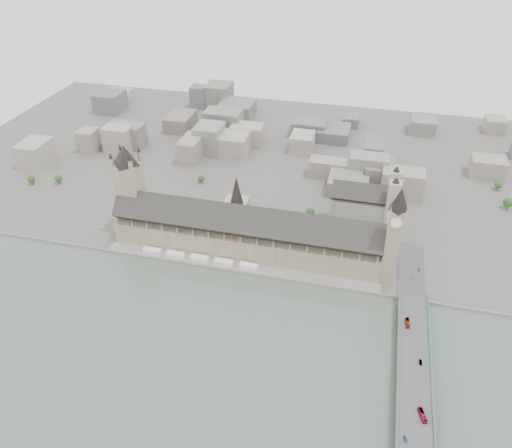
% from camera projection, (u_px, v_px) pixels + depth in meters
% --- Properties ---
extents(ground, '(900.00, 900.00, 0.00)m').
position_uv_depth(ground, '(241.00, 263.00, 487.87)').
color(ground, '#595651').
rests_on(ground, ground).
extents(river_thames, '(600.00, 600.00, 0.00)m').
position_uv_depth(river_thames, '(178.00, 404.00, 355.47)').
color(river_thames, '#4B584F').
rests_on(river_thames, ground).
extents(embankment_wall, '(600.00, 1.50, 3.00)m').
position_uv_depth(embankment_wall, '(236.00, 272.00, 474.99)').
color(embankment_wall, slate).
rests_on(embankment_wall, ground).
extents(river_terrace, '(270.00, 15.00, 2.00)m').
position_uv_depth(river_terrace, '(238.00, 267.00, 481.29)').
color(river_terrace, slate).
rests_on(river_terrace, ground).
extents(terrace_tents, '(118.00, 7.00, 4.00)m').
position_uv_depth(terrace_tents, '(199.00, 258.00, 488.07)').
color(terrace_tents, white).
rests_on(terrace_tents, river_terrace).
extents(palace_of_westminster, '(265.00, 40.73, 55.44)m').
position_uv_depth(palace_of_westminster, '(246.00, 233.00, 490.92)').
color(palace_of_westminster, gray).
rests_on(palace_of_westminster, ground).
extents(elizabeth_tower, '(17.00, 17.00, 107.50)m').
position_uv_depth(elizabeth_tower, '(394.00, 230.00, 433.83)').
color(elizabeth_tower, gray).
rests_on(elizabeth_tower, ground).
extents(victoria_tower, '(30.00, 30.00, 100.00)m').
position_uv_depth(victoria_tower, '(130.00, 186.00, 502.32)').
color(victoria_tower, gray).
rests_on(victoria_tower, ground).
extents(central_tower, '(13.00, 13.00, 48.00)m').
position_uv_depth(central_tower, '(237.00, 198.00, 478.21)').
color(central_tower, tan).
rests_on(central_tower, ground).
extents(westminster_bridge, '(25.00, 325.00, 10.25)m').
position_uv_depth(westminster_bridge, '(413.00, 360.00, 382.11)').
color(westminster_bridge, '#474749').
rests_on(westminster_bridge, ground).
extents(bridge_parapets, '(25.00, 235.00, 1.15)m').
position_uv_depth(bridge_parapets, '(415.00, 403.00, 343.20)').
color(bridge_parapets, '#386749').
rests_on(bridge_parapets, westminster_bridge).
extents(westminster_abbey, '(68.00, 36.00, 64.00)m').
position_uv_depth(westminster_abbey, '(365.00, 206.00, 527.64)').
color(westminster_abbey, '#A49F94').
rests_on(westminster_abbey, ground).
extents(city_skyline_inland, '(720.00, 360.00, 38.00)m').
position_uv_depth(city_skyline_inland, '(289.00, 142.00, 673.78)').
color(city_skyline_inland, gray).
rests_on(city_skyline_inland, ground).
extents(park_trees, '(110.00, 30.00, 15.00)m').
position_uv_depth(park_trees, '(246.00, 222.00, 533.81)').
color(park_trees, '#264819').
rests_on(park_trees, ground).
extents(red_bus_north, '(3.60, 11.54, 3.16)m').
position_uv_depth(red_bus_north, '(408.00, 323.00, 405.11)').
color(red_bus_north, '#A92413').
rests_on(red_bus_north, westminster_bridge).
extents(red_bus_south, '(6.32, 12.14, 3.30)m').
position_uv_depth(red_bus_south, '(422.00, 415.00, 334.36)').
color(red_bus_south, maroon).
rests_on(red_bus_south, westminster_bridge).
extents(car_blue, '(2.91, 4.76, 1.51)m').
position_uv_depth(car_blue, '(405.00, 439.00, 320.87)').
color(car_blue, '#18439D').
rests_on(car_blue, westminster_bridge).
extents(car_silver, '(1.90, 5.02, 1.63)m').
position_uv_depth(car_silver, '(421.00, 362.00, 372.58)').
color(car_silver, gray).
rests_on(car_silver, westminster_bridge).
extents(car_approach, '(2.12, 4.55, 1.28)m').
position_uv_depth(car_approach, '(419.00, 270.00, 462.19)').
color(car_approach, gray).
rests_on(car_approach, westminster_bridge).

